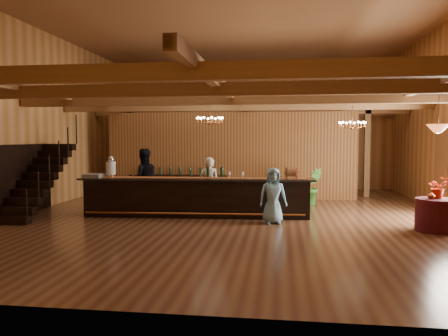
# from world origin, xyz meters

# --- Properties ---
(floor) EXTENTS (14.00, 14.00, 0.00)m
(floor) POSITION_xyz_m (0.00, 0.00, 0.00)
(floor) COLOR brown
(floor) RESTS_ON ground
(ceiling) EXTENTS (14.00, 14.00, 0.00)m
(ceiling) POSITION_xyz_m (0.00, 0.00, 5.50)
(ceiling) COLOR #8D5C3A
(ceiling) RESTS_ON wall_back
(wall_back) EXTENTS (12.00, 0.10, 5.50)m
(wall_back) POSITION_xyz_m (0.00, 7.00, 2.75)
(wall_back) COLOR #B87E4A
(wall_back) RESTS_ON floor
(wall_front) EXTENTS (12.00, 0.10, 5.50)m
(wall_front) POSITION_xyz_m (0.00, -7.00, 2.75)
(wall_front) COLOR #B87E4A
(wall_front) RESTS_ON floor
(wall_left) EXTENTS (0.10, 14.00, 5.50)m
(wall_left) POSITION_xyz_m (-6.00, 0.00, 2.75)
(wall_left) COLOR #B87E4A
(wall_left) RESTS_ON floor
(beam_grid) EXTENTS (11.90, 13.90, 0.39)m
(beam_grid) POSITION_xyz_m (0.00, 0.51, 3.24)
(beam_grid) COLOR olive
(beam_grid) RESTS_ON wall_left
(support_posts) EXTENTS (9.20, 10.20, 3.20)m
(support_posts) POSITION_xyz_m (0.00, -0.50, 1.60)
(support_posts) COLOR olive
(support_posts) RESTS_ON floor
(partition_wall) EXTENTS (9.00, 0.18, 3.10)m
(partition_wall) POSITION_xyz_m (-0.50, 3.50, 1.55)
(partition_wall) COLOR brown
(partition_wall) RESTS_ON floor
(window_right_back) EXTENTS (0.12, 1.05, 1.75)m
(window_right_back) POSITION_xyz_m (5.95, 1.00, 1.55)
(window_right_back) COLOR white
(window_right_back) RESTS_ON wall_right
(staircase) EXTENTS (1.00, 2.80, 2.00)m
(staircase) POSITION_xyz_m (-5.45, -0.74, 1.00)
(staircase) COLOR black
(staircase) RESTS_ON floor
(backroom_boxes) EXTENTS (4.10, 0.60, 1.10)m
(backroom_boxes) POSITION_xyz_m (-0.29, 5.50, 0.53)
(backroom_boxes) COLOR black
(backroom_boxes) RESTS_ON floor
(tasting_bar) EXTENTS (6.51, 1.20, 1.09)m
(tasting_bar) POSITION_xyz_m (-0.97, -0.36, 0.55)
(tasting_bar) COLOR black
(tasting_bar) RESTS_ON floor
(beverage_dispenser) EXTENTS (0.26, 0.26, 0.60)m
(beverage_dispenser) POSITION_xyz_m (-3.39, -0.44, 1.37)
(beverage_dispenser) COLOR silver
(beverage_dispenser) RESTS_ON tasting_bar
(glass_rack_tray) EXTENTS (0.50, 0.50, 0.10)m
(glass_rack_tray) POSITION_xyz_m (-3.84, -0.57, 1.13)
(glass_rack_tray) COLOR gray
(glass_rack_tray) RESTS_ON tasting_bar
(raffle_drum) EXTENTS (0.34, 0.24, 0.30)m
(raffle_drum) POSITION_xyz_m (1.64, -0.25, 1.25)
(raffle_drum) COLOR #9A5835
(raffle_drum) RESTS_ON tasting_bar
(bar_bottle_0) EXTENTS (0.07, 0.07, 0.30)m
(bar_bottle_0) POSITION_xyz_m (-0.67, -0.21, 1.23)
(bar_bottle_0) COLOR black
(bar_bottle_0) RESTS_ON tasting_bar
(bar_bottle_1) EXTENTS (0.07, 0.07, 0.30)m
(bar_bottle_1) POSITION_xyz_m (-0.28, -0.19, 1.23)
(bar_bottle_1) COLOR black
(bar_bottle_1) RESTS_ON tasting_bar
(backbar_shelf) EXTENTS (3.00, 0.59, 0.84)m
(backbar_shelf) POSITION_xyz_m (-2.06, 3.17, 0.42)
(backbar_shelf) COLOR black
(backbar_shelf) RESTS_ON floor
(round_table) EXTENTS (0.88, 0.88, 0.77)m
(round_table) POSITION_xyz_m (4.94, -1.49, 0.38)
(round_table) COLOR #541313
(round_table) RESTS_ON floor
(chandelier_left) EXTENTS (0.80, 0.80, 0.63)m
(chandelier_left) POSITION_xyz_m (-0.79, 0.89, 2.73)
(chandelier_left) COLOR #AF632E
(chandelier_left) RESTS_ON beam_grid
(chandelier_right) EXTENTS (0.80, 0.80, 0.76)m
(chandelier_right) POSITION_xyz_m (3.51, 1.67, 2.60)
(chandelier_right) COLOR #AF632E
(chandelier_right) RESTS_ON beam_grid
(pendant_lamp) EXTENTS (0.52, 0.52, 0.90)m
(pendant_lamp) POSITION_xyz_m (4.94, -1.49, 2.40)
(pendant_lamp) COLOR #AF632E
(pendant_lamp) RESTS_ON beam_grid
(bartender) EXTENTS (0.63, 0.45, 1.63)m
(bartender) POSITION_xyz_m (-0.71, 0.29, 0.82)
(bartender) COLOR silver
(bartender) RESTS_ON floor
(staff_second) EXTENTS (1.13, 1.05, 1.86)m
(staff_second) POSITION_xyz_m (-2.76, 0.50, 0.93)
(staff_second) COLOR black
(staff_second) RESTS_ON floor
(guest) EXTENTS (0.78, 0.60, 1.43)m
(guest) POSITION_xyz_m (1.15, -1.06, 0.72)
(guest) COLOR #6FA8C4
(guest) RESTS_ON floor
(floor_plant) EXTENTS (0.78, 0.68, 1.22)m
(floor_plant) POSITION_xyz_m (2.35, 2.16, 0.61)
(floor_plant) COLOR #316522
(floor_plant) RESTS_ON floor
(table_flowers) EXTENTS (0.56, 0.52, 0.51)m
(table_flowers) POSITION_xyz_m (5.02, -1.36, 1.02)
(table_flowers) COLOR red
(table_flowers) RESTS_ON round_table
(table_vase) EXTENTS (0.17, 0.17, 0.29)m
(table_vase) POSITION_xyz_m (4.83, -1.53, 0.91)
(table_vase) COLOR #AF632E
(table_vase) RESTS_ON round_table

